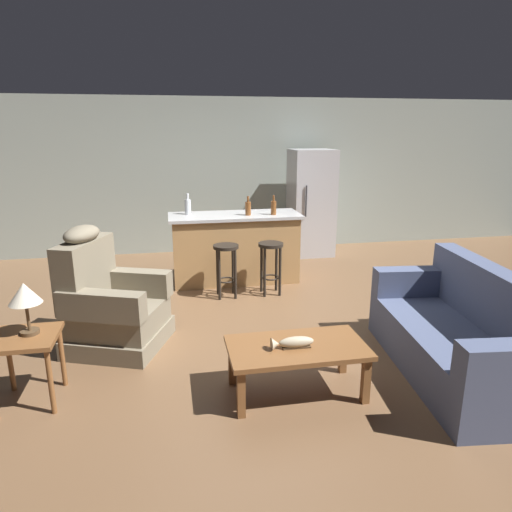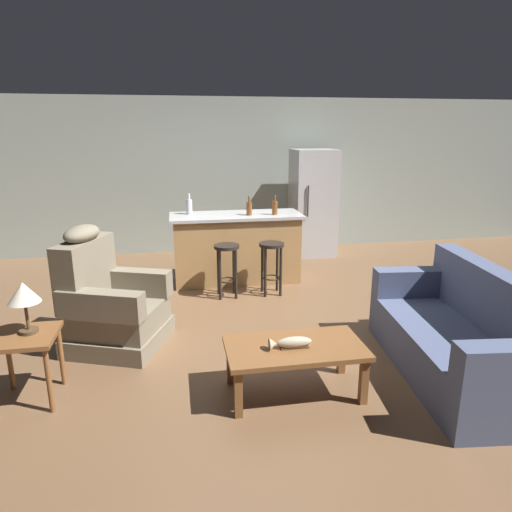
% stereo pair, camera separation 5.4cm
% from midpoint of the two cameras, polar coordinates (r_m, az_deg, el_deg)
% --- Properties ---
extents(ground_plane, '(12.00, 12.00, 0.00)m').
position_cam_midpoint_polar(ground_plane, '(5.27, -0.71, -7.61)').
color(ground_plane, brown).
extents(back_wall, '(12.00, 0.05, 2.60)m').
position_cam_midpoint_polar(back_wall, '(7.98, -4.76, 9.93)').
color(back_wall, '#939E93').
rests_on(back_wall, ground_plane).
extents(coffee_table, '(1.10, 0.60, 0.42)m').
position_cam_midpoint_polar(coffee_table, '(3.72, 4.72, -11.83)').
color(coffee_table, brown).
rests_on(coffee_table, ground_plane).
extents(fish_figurine, '(0.34, 0.10, 0.10)m').
position_cam_midpoint_polar(fish_figurine, '(3.63, 4.12, -10.76)').
color(fish_figurine, '#4C3823').
rests_on(fish_figurine, coffee_table).
extents(couch, '(1.05, 1.98, 0.94)m').
position_cam_midpoint_polar(couch, '(4.36, 23.86, -9.23)').
color(couch, '#4C5675').
rests_on(couch, ground_plane).
extents(recliner_near_lamp, '(1.08, 1.08, 1.20)m').
position_cam_midpoint_polar(recliner_near_lamp, '(4.69, -18.14, -5.82)').
color(recliner_near_lamp, '#756B56').
rests_on(recliner_near_lamp, ground_plane).
extents(end_table, '(0.48, 0.48, 0.56)m').
position_cam_midpoint_polar(end_table, '(3.98, -27.17, -10.16)').
color(end_table, brown).
rests_on(end_table, ground_plane).
extents(table_lamp, '(0.24, 0.24, 0.41)m').
position_cam_midpoint_polar(table_lamp, '(3.85, -27.29, -4.45)').
color(table_lamp, '#4C3823').
rests_on(table_lamp, end_table).
extents(kitchen_island, '(1.80, 0.70, 0.95)m').
position_cam_midpoint_polar(kitchen_island, '(6.38, -2.86, 1.06)').
color(kitchen_island, '#AD7F4C').
rests_on(kitchen_island, ground_plane).
extents(bar_stool_left, '(0.32, 0.32, 0.68)m').
position_cam_midpoint_polar(bar_stool_left, '(5.75, -4.02, -0.64)').
color(bar_stool_left, black).
rests_on(bar_stool_left, ground_plane).
extents(bar_stool_right, '(0.32, 0.32, 0.68)m').
position_cam_midpoint_polar(bar_stool_right, '(5.85, 1.59, -0.34)').
color(bar_stool_right, black).
rests_on(bar_stool_right, ground_plane).
extents(refrigerator, '(0.70, 0.69, 1.76)m').
position_cam_midpoint_polar(refrigerator, '(7.77, 6.69, 6.61)').
color(refrigerator, '#B7B7BC').
rests_on(refrigerator, ground_plane).
extents(bottle_tall_green, '(0.07, 0.07, 0.26)m').
position_cam_midpoint_polar(bottle_tall_green, '(6.23, 1.96, 6.10)').
color(bottle_tall_green, brown).
rests_on(bottle_tall_green, kitchen_island).
extents(bottle_short_amber, '(0.08, 0.08, 0.29)m').
position_cam_midpoint_polar(bottle_short_amber, '(6.33, -8.76, 6.15)').
color(bottle_short_amber, silver).
rests_on(bottle_short_amber, kitchen_island).
extents(bottle_wine_dark, '(0.08, 0.08, 0.26)m').
position_cam_midpoint_polar(bottle_wine_dark, '(6.19, -1.25, 6.01)').
color(bottle_wine_dark, brown).
rests_on(bottle_wine_dark, kitchen_island).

